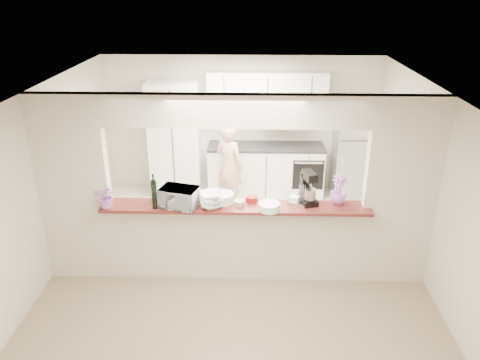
{
  "coord_description": "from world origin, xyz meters",
  "views": [
    {
      "loc": [
        0.21,
        -5.33,
        3.72
      ],
      "look_at": [
        0.04,
        0.3,
        1.29
      ],
      "focal_mm": 35.0,
      "sensor_mm": 36.0,
      "label": 1
    }
  ],
  "objects_px": {
    "toaster_oven": "(179,197)",
    "stand_mixer": "(308,189)",
    "person": "(229,166)",
    "refrigerator": "(355,152)"
  },
  "relations": [
    {
      "from": "person",
      "to": "stand_mixer",
      "type": "bearing_deg",
      "value": 152.04
    },
    {
      "from": "stand_mixer",
      "to": "person",
      "type": "xyz_separation_m",
      "value": [
        -1.1,
        2.09,
        -0.54
      ]
    },
    {
      "from": "toaster_oven",
      "to": "stand_mixer",
      "type": "height_order",
      "value": "stand_mixer"
    },
    {
      "from": "toaster_oven",
      "to": "refrigerator",
      "type": "bearing_deg",
      "value": 60.13
    },
    {
      "from": "toaster_oven",
      "to": "stand_mixer",
      "type": "relative_size",
      "value": 1.07
    },
    {
      "from": "refrigerator",
      "to": "stand_mixer",
      "type": "relative_size",
      "value": 3.94
    },
    {
      "from": "refrigerator",
      "to": "stand_mixer",
      "type": "height_order",
      "value": "refrigerator"
    },
    {
      "from": "refrigerator",
      "to": "toaster_oven",
      "type": "relative_size",
      "value": 3.69
    },
    {
      "from": "toaster_oven",
      "to": "stand_mixer",
      "type": "xyz_separation_m",
      "value": [
        1.61,
        0.16,
        0.07
      ]
    },
    {
      "from": "stand_mixer",
      "to": "toaster_oven",
      "type": "bearing_deg",
      "value": -174.19
    }
  ]
}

